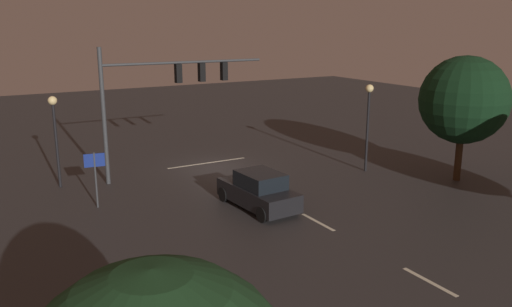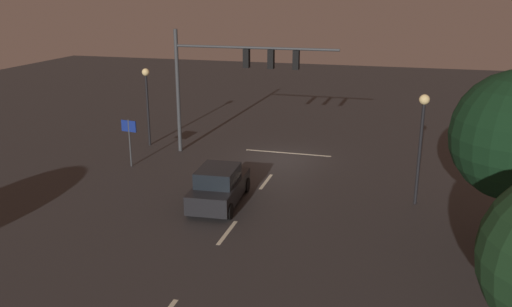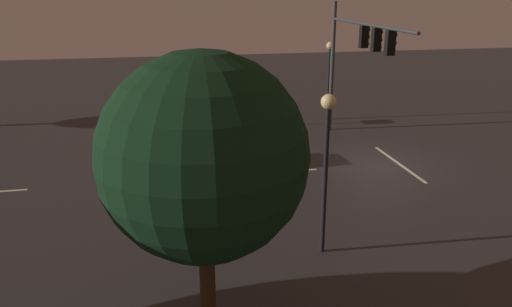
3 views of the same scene
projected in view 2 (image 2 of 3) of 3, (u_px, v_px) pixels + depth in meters
The scene contains 9 objects.
ground_plane at pixel (284, 158), 30.04m from camera, with size 80.00×80.00×0.00m, color #2D2B2B.
traffic_signal_assembly at pixel (233, 69), 29.22m from camera, with size 9.15×0.47×6.97m.
lane_dash_far at pixel (266, 182), 26.36m from camera, with size 2.20×0.16×0.01m, color beige.
lane_dash_mid at pixel (227, 232), 20.83m from camera, with size 2.20×0.16×0.01m, color beige.
stop_bar at pixel (288, 153), 30.99m from camera, with size 5.00×0.16×0.01m, color beige.
car_approaching at pixel (219, 186), 23.45m from camera, with size 2.15×4.46×1.70m.
street_lamp_left_kerb at pixel (422, 128), 22.66m from camera, with size 0.44×0.44×4.87m.
street_lamp_right_kerb at pixel (147, 91), 31.68m from camera, with size 0.44×0.44×4.64m.
route_sign at pixel (129, 133), 28.15m from camera, with size 0.90×0.19×2.55m.
Camera 2 is at (-6.18, 28.03, 9.01)m, focal length 37.72 mm.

